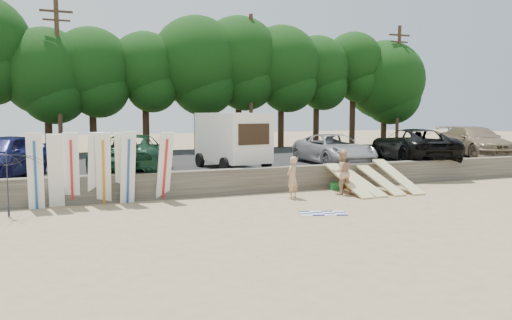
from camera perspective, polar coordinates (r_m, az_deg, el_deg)
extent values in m
plane|color=tan|center=(18.80, 11.57, -4.51)|extent=(120.00, 120.00, 0.00)
cube|color=#6B6356|center=(21.26, 7.14, -1.93)|extent=(44.00, 0.50, 1.00)
cube|color=#282828|center=(28.03, -0.30, -0.40)|extent=(44.00, 14.50, 0.70)
cylinder|color=#382616|center=(33.05, -22.63, 3.58)|extent=(0.44, 0.44, 3.34)
sphere|color=#194714|center=(33.13, -22.84, 9.24)|extent=(5.36, 5.36, 5.36)
cylinder|color=#382616|center=(33.11, -18.12, 3.93)|extent=(0.44, 0.44, 3.57)
sphere|color=#194714|center=(33.22, -18.30, 9.96)|extent=(5.05, 5.05, 5.05)
cylinder|color=#382616|center=(33.49, -12.47, 4.19)|extent=(0.44, 0.44, 3.69)
sphere|color=#194714|center=(33.61, -12.60, 10.35)|extent=(4.54, 4.54, 4.54)
cylinder|color=#382616|center=(34.22, -6.74, 4.57)|extent=(0.44, 0.44, 4.01)
sphere|color=#194714|center=(34.39, -6.82, 11.11)|extent=(6.07, 6.07, 6.07)
cylinder|color=#382616|center=(35.12, -2.00, 4.81)|extent=(0.44, 0.44, 4.22)
sphere|color=#194714|center=(35.32, -2.02, 11.52)|extent=(5.81, 5.81, 5.81)
cylinder|color=#382616|center=(36.00, 2.86, 4.65)|extent=(0.44, 0.44, 4.01)
sphere|color=#194714|center=(36.15, 2.89, 10.88)|extent=(5.49, 5.49, 5.49)
cylinder|color=#382616|center=(37.67, 6.88, 4.58)|extent=(0.44, 0.44, 3.91)
sphere|color=#194714|center=(37.80, 6.95, 10.39)|extent=(4.77, 4.77, 4.77)
cylinder|color=#382616|center=(39.28, 10.95, 4.85)|extent=(0.44, 0.44, 4.32)
sphere|color=#194714|center=(39.46, 11.06, 10.99)|extent=(4.47, 4.47, 4.47)
cylinder|color=#382616|center=(40.94, 14.40, 4.17)|extent=(0.44, 0.44, 3.41)
sphere|color=#194714|center=(41.01, 14.51, 8.82)|extent=(6.19, 6.19, 6.19)
cylinder|color=#473321|center=(31.50, -21.63, 8.70)|extent=(0.26, 0.26, 9.00)
cube|color=#473321|center=(31.96, -21.88, 15.51)|extent=(1.80, 0.12, 0.12)
cube|color=#473321|center=(31.87, -21.84, 14.62)|extent=(1.50, 0.10, 0.10)
cylinder|color=#473321|center=(33.79, -0.58, 8.84)|extent=(0.26, 0.26, 9.00)
cube|color=#473321|center=(34.22, -0.58, 15.20)|extent=(1.80, 0.12, 0.12)
cube|color=#473321|center=(34.14, -0.58, 14.37)|extent=(1.50, 0.10, 0.10)
cylinder|color=#473321|center=(39.74, 15.94, 8.13)|extent=(0.26, 0.26, 9.00)
cube|color=#473321|center=(40.11, 16.08, 13.55)|extent=(1.80, 0.12, 0.12)
cube|color=#473321|center=(40.04, 16.06, 12.85)|extent=(1.50, 0.10, 0.10)
cube|color=white|center=(22.46, -2.75, 2.65)|extent=(2.51, 4.16, 2.15)
cube|color=black|center=(20.71, -0.22, 2.96)|extent=(1.46, 0.25, 0.88)
cylinder|color=black|center=(20.94, -3.62, -0.57)|extent=(0.29, 0.67, 0.65)
cylinder|color=black|center=(21.94, 1.18, -0.28)|extent=(0.29, 0.67, 0.65)
cylinder|color=black|center=(23.24, -6.43, 0.01)|extent=(0.29, 0.67, 0.65)
cylinder|color=black|center=(24.14, -1.97, 0.24)|extent=(0.29, 0.67, 0.65)
imported|color=#141546|center=(21.24, -27.11, 0.38)|extent=(3.78, 5.43, 1.72)
imported|color=#133421|center=(21.49, -13.86, 0.74)|extent=(4.26, 6.36, 1.62)
imported|color=#9D9EA2|center=(24.57, 8.87, 1.23)|extent=(2.69, 5.38, 1.46)
imported|color=black|center=(27.05, 17.47, 1.67)|extent=(4.31, 6.59, 1.69)
imported|color=#8E785A|center=(31.48, 23.73, 1.97)|extent=(3.92, 6.28, 1.70)
cube|color=white|center=(17.91, -23.91, -1.22)|extent=(0.51, 0.55, 2.57)
cube|color=white|center=(17.97, -21.92, -1.19)|extent=(0.51, 0.74, 2.53)
cube|color=white|center=(18.15, -20.34, -1.01)|extent=(0.51, 0.56, 2.56)
cube|color=white|center=(18.21, -17.88, -0.93)|extent=(0.58, 0.69, 2.55)
cube|color=white|center=(18.11, -17.04, -0.96)|extent=(0.54, 0.69, 2.54)
cube|color=white|center=(18.28, -15.03, -0.88)|extent=(0.58, 0.80, 2.52)
cube|color=white|center=(18.05, -14.42, -0.87)|extent=(0.57, 0.60, 2.57)
cube|color=white|center=(18.39, -10.39, -0.74)|extent=(0.60, 0.80, 2.52)
cube|color=#D1C684|center=(20.16, 10.50, -2.28)|extent=(0.56, 2.85, 1.07)
cube|color=#D1C684|center=(20.59, 11.91, -2.46)|extent=(0.56, 2.92, 0.85)
cube|color=#D1C684|center=(21.04, 13.88, -2.13)|extent=(0.56, 2.87, 1.00)
cube|color=#D1C684|center=(21.45, 15.85, -1.80)|extent=(0.56, 2.81, 1.17)
imported|color=tan|center=(18.71, 4.17, -2.01)|extent=(0.69, 0.64, 1.58)
imported|color=tan|center=(19.85, 9.77, -1.40)|extent=(0.93, 0.77, 1.75)
cube|color=#227D37|center=(21.03, 9.04, -2.97)|extent=(0.42, 0.35, 0.32)
cube|color=orange|center=(21.38, 10.56, -2.99)|extent=(0.36, 0.33, 0.22)
plane|color=white|center=(16.17, 7.64, -6.06)|extent=(1.92, 1.92, 0.00)
imported|color=#22222A|center=(17.06, -26.65, -2.50)|extent=(3.19, 3.20, 2.06)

